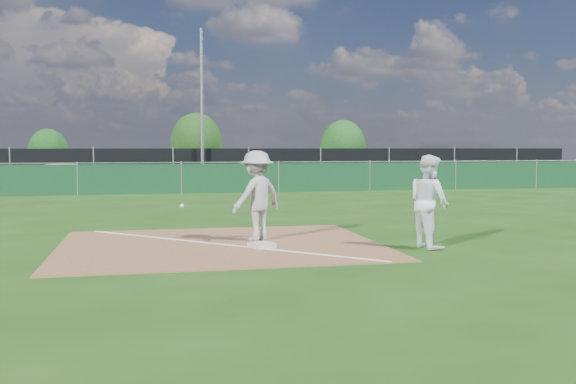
# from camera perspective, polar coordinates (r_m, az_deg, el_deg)

# --- Properties ---
(ground) EXTENTS (90.00, 90.00, 0.00)m
(ground) POSITION_cam_1_polar(r_m,az_deg,el_deg) (21.21, -8.74, -1.09)
(ground) COLOR #18410D
(ground) RESTS_ON ground
(infield_dirt) EXTENTS (6.00, 5.00, 0.02)m
(infield_dirt) POSITION_cam_1_polar(r_m,az_deg,el_deg) (12.30, -6.02, -4.70)
(infield_dirt) COLOR brown
(infield_dirt) RESTS_ON ground
(foul_line) EXTENTS (5.01, 5.01, 0.01)m
(foul_line) POSITION_cam_1_polar(r_m,az_deg,el_deg) (12.29, -6.02, -4.63)
(foul_line) COLOR white
(foul_line) RESTS_ON infield_dirt
(green_fence) EXTENTS (44.00, 0.05, 1.20)m
(green_fence) POSITION_cam_1_polar(r_m,az_deg,el_deg) (26.15, -9.46, 1.17)
(green_fence) COLOR #0F381D
(green_fence) RESTS_ON ground
(dirt_mound) EXTENTS (3.38, 2.60, 1.17)m
(dirt_mound) POSITION_cam_1_polar(r_m,az_deg,el_deg) (29.83, -19.45, 1.31)
(dirt_mound) COLOR #9D7D4C
(dirt_mound) RESTS_ON ground
(black_fence) EXTENTS (46.00, 0.04, 1.80)m
(black_fence) POSITION_cam_1_polar(r_m,az_deg,el_deg) (34.12, -10.17, 2.32)
(black_fence) COLOR black
(black_fence) RESTS_ON ground
(parking_lot) EXTENTS (46.00, 9.00, 0.01)m
(parking_lot) POSITION_cam_1_polar(r_m,az_deg,el_deg) (39.15, -10.44, 1.21)
(parking_lot) COLOR black
(parking_lot) RESTS_ON ground
(light_pole) EXTENTS (0.16, 0.16, 8.00)m
(light_pole) POSITION_cam_1_polar(r_m,az_deg,el_deg) (33.97, -7.66, 7.57)
(light_pole) COLOR slate
(light_pole) RESTS_ON ground
(first_base) EXTENTS (0.52, 0.52, 0.08)m
(first_base) POSITION_cam_1_polar(r_m,az_deg,el_deg) (11.88, -2.33, -4.73)
(first_base) COLOR silver
(first_base) RESTS_ON infield_dirt
(play_at_first) EXTENTS (2.18, 1.16, 1.78)m
(play_at_first) POSITION_cam_1_polar(r_m,az_deg,el_deg) (12.70, -2.79, -0.33)
(play_at_first) COLOR #BABABC
(play_at_first) RESTS_ON infield_dirt
(runner) EXTENTS (0.78, 0.93, 1.73)m
(runner) POSITION_cam_1_polar(r_m,az_deg,el_deg) (12.13, 12.42, -0.83)
(runner) COLOR white
(runner) RESTS_ON ground
(car_left) EXTENTS (4.19, 1.82, 1.41)m
(car_left) POSITION_cam_1_polar(r_m,az_deg,el_deg) (39.12, -21.39, 2.04)
(car_left) COLOR #ACAEB3
(car_left) RESTS_ON parking_lot
(car_mid) EXTENTS (4.33, 2.97, 1.35)m
(car_mid) POSITION_cam_1_polar(r_m,az_deg,el_deg) (39.13, -12.50, 2.18)
(car_mid) COLOR black
(car_mid) RESTS_ON parking_lot
(car_right) EXTENTS (4.99, 3.50, 1.34)m
(car_right) POSITION_cam_1_polar(r_m,az_deg,el_deg) (38.50, -3.35, 2.23)
(car_right) COLOR black
(car_right) RESTS_ON parking_lot
(tree_left) EXTENTS (2.60, 2.60, 3.08)m
(tree_left) POSITION_cam_1_polar(r_m,az_deg,el_deg) (45.16, -20.54, 3.39)
(tree_left) COLOR #382316
(tree_left) RESTS_ON ground
(tree_mid) EXTENTS (3.62, 3.62, 4.29)m
(tree_mid) POSITION_cam_1_polar(r_m,az_deg,el_deg) (45.93, -8.17, 4.39)
(tree_mid) COLOR #382316
(tree_mid) RESTS_ON ground
(tree_right) EXTENTS (3.22, 3.22, 3.82)m
(tree_right) POSITION_cam_1_polar(r_m,az_deg,el_deg) (46.41, 4.92, 4.11)
(tree_right) COLOR #382316
(tree_right) RESTS_ON ground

